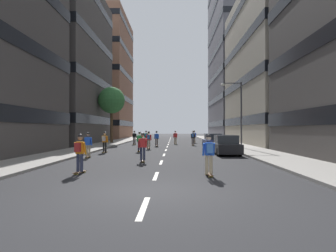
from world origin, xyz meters
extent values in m
plane|color=#28282B|center=(0.00, 26.98, 0.00)|extent=(161.90, 161.90, 0.00)
cube|color=#9E9991|center=(-7.77, 30.36, 0.07)|extent=(3.50, 74.21, 0.14)
cube|color=#9E9991|center=(7.77, 30.36, 0.07)|extent=(3.50, 74.21, 0.14)
cube|color=silver|center=(0.00, -2.00, 0.00)|extent=(0.16, 2.20, 0.01)
cube|color=silver|center=(0.00, 3.00, 0.00)|extent=(0.16, 2.20, 0.01)
cube|color=silver|center=(0.00, 8.00, 0.00)|extent=(0.16, 2.20, 0.01)
cube|color=silver|center=(0.00, 13.00, 0.00)|extent=(0.16, 2.20, 0.01)
cube|color=silver|center=(0.00, 18.00, 0.00)|extent=(0.16, 2.20, 0.01)
cube|color=silver|center=(0.00, 23.00, 0.00)|extent=(0.16, 2.20, 0.01)
cube|color=silver|center=(0.00, 28.00, 0.00)|extent=(0.16, 2.20, 0.01)
cube|color=silver|center=(0.00, 33.00, 0.00)|extent=(0.16, 2.20, 0.01)
cube|color=silver|center=(0.00, 38.00, 0.00)|extent=(0.16, 2.20, 0.01)
cube|color=silver|center=(0.00, 43.00, 0.00)|extent=(0.16, 2.20, 0.01)
cube|color=silver|center=(0.00, 48.00, 0.00)|extent=(0.16, 2.20, 0.01)
cube|color=silver|center=(0.00, 53.00, 0.00)|extent=(0.16, 2.20, 0.01)
cube|color=silver|center=(0.00, 58.00, 0.00)|extent=(0.16, 2.20, 0.01)
cube|color=#4C4744|center=(-16.67, 29.46, 10.61)|extent=(14.29, 17.79, 21.21)
cube|color=black|center=(-16.67, 29.46, 3.18)|extent=(14.41, 17.91, 1.10)
cube|color=black|center=(-16.67, 29.46, 8.49)|extent=(14.41, 17.91, 1.10)
cube|color=black|center=(-16.67, 29.46, 13.79)|extent=(14.41, 17.91, 1.10)
cube|color=black|center=(-16.67, 29.46, 19.09)|extent=(14.41, 17.91, 1.10)
cube|color=#9E6B51|center=(-16.67, 53.73, 13.18)|extent=(14.29, 17.89, 26.36)
cube|color=black|center=(-16.67, 53.73, 3.16)|extent=(14.41, 18.01, 1.10)
cube|color=black|center=(-16.67, 53.73, 8.44)|extent=(14.41, 18.01, 1.10)
cube|color=black|center=(-16.67, 53.73, 13.71)|extent=(14.41, 18.01, 1.10)
cube|color=black|center=(-16.67, 53.73, 18.98)|extent=(14.41, 18.01, 1.10)
cube|color=black|center=(-16.67, 53.73, 24.25)|extent=(14.41, 18.01, 1.10)
cube|color=#B2A893|center=(16.67, 29.46, 10.12)|extent=(14.29, 21.93, 20.23)
cube|color=black|center=(16.67, 29.46, 3.04)|extent=(14.41, 22.05, 1.10)
cube|color=black|center=(16.67, 29.46, 8.09)|extent=(14.41, 22.05, 1.10)
cube|color=black|center=(16.67, 29.46, 13.15)|extent=(14.41, 22.05, 1.10)
cube|color=black|center=(16.67, 29.46, 18.21)|extent=(14.41, 22.05, 1.10)
cube|color=slate|center=(16.67, 53.73, 17.77)|extent=(14.29, 23.14, 35.54)
cube|color=black|center=(16.67, 53.73, 3.05)|extent=(14.41, 23.26, 1.10)
cube|color=black|center=(16.67, 53.73, 8.12)|extent=(14.41, 23.26, 1.10)
cube|color=black|center=(16.67, 53.73, 13.20)|extent=(14.41, 23.26, 1.10)
cube|color=black|center=(16.67, 53.73, 18.28)|extent=(14.41, 23.26, 1.10)
cube|color=black|center=(16.67, 53.73, 23.35)|extent=(14.41, 23.26, 1.10)
cube|color=black|center=(16.67, 53.73, 28.43)|extent=(14.41, 23.26, 1.10)
cube|color=navy|center=(4.82, 21.01, 0.53)|extent=(1.80, 4.40, 0.70)
cube|color=#2D3338|center=(4.82, 20.86, 1.20)|extent=(1.60, 2.10, 0.64)
cylinder|color=black|center=(4.02, 22.46, 0.32)|extent=(0.22, 0.64, 0.64)
cylinder|color=black|center=(5.62, 22.46, 0.32)|extent=(0.22, 0.64, 0.64)
cylinder|color=black|center=(4.02, 19.56, 0.32)|extent=(0.22, 0.64, 0.64)
cylinder|color=black|center=(5.62, 19.56, 0.32)|extent=(0.22, 0.64, 0.64)
cube|color=black|center=(4.82, 13.41, 0.53)|extent=(1.80, 4.40, 0.70)
cube|color=#2D3338|center=(4.82, 13.26, 1.20)|extent=(1.60, 2.10, 0.64)
cylinder|color=black|center=(4.02, 14.86, 0.32)|extent=(0.22, 0.64, 0.64)
cylinder|color=black|center=(5.62, 14.86, 0.32)|extent=(0.22, 0.64, 0.64)
cylinder|color=black|center=(4.02, 11.96, 0.32)|extent=(0.22, 0.64, 0.64)
cylinder|color=black|center=(5.62, 11.96, 0.32)|extent=(0.22, 0.64, 0.64)
cylinder|color=#4C3823|center=(-7.77, 29.88, 2.40)|extent=(0.36, 0.36, 4.51)
sphere|color=#387A3D|center=(-7.77, 29.88, 5.92)|extent=(3.62, 3.62, 3.62)
cylinder|color=#3F3F44|center=(7.42, 19.36, 3.39)|extent=(0.16, 0.16, 6.50)
cylinder|color=#3F3F44|center=(6.52, 19.36, 6.54)|extent=(1.80, 0.10, 0.10)
ellipsoid|color=silver|center=(5.62, 19.36, 6.39)|extent=(0.50, 0.30, 0.24)
cube|color=brown|center=(-5.04, 14.73, 0.08)|extent=(0.32, 0.92, 0.02)
cylinder|color=#D8BF4C|center=(-5.00, 15.05, 0.04)|extent=(0.19, 0.09, 0.07)
cylinder|color=#D8BF4C|center=(-5.09, 14.41, 0.04)|extent=(0.19, 0.09, 0.07)
cylinder|color=black|center=(-5.13, 14.74, 0.49)|extent=(0.16, 0.16, 0.80)
cylinder|color=black|center=(-4.95, 14.72, 0.49)|extent=(0.16, 0.16, 0.80)
cube|color=orange|center=(-5.04, 14.73, 1.17)|extent=(0.34, 0.24, 0.55)
cylinder|color=orange|center=(-5.26, 14.81, 1.14)|extent=(0.12, 0.24, 0.55)
cylinder|color=orange|center=(-4.82, 14.75, 1.14)|extent=(0.12, 0.24, 0.55)
sphere|color=tan|center=(-5.04, 14.75, 1.62)|extent=(0.22, 0.22, 0.22)
sphere|color=black|center=(-5.04, 14.75, 1.67)|extent=(0.21, 0.21, 0.21)
cube|color=beige|center=(-5.07, 14.55, 1.20)|extent=(0.28, 0.19, 0.40)
cube|color=brown|center=(-1.13, 8.15, 0.08)|extent=(0.35, 0.92, 0.02)
cylinder|color=#D8BF4C|center=(-1.19, 8.47, 0.04)|extent=(0.19, 0.10, 0.07)
cylinder|color=#D8BF4C|center=(-1.08, 7.83, 0.04)|extent=(0.19, 0.10, 0.07)
cylinder|color=#2D334C|center=(-1.22, 8.14, 0.49)|extent=(0.16, 0.16, 0.80)
cylinder|color=#2D334C|center=(-1.04, 8.17, 0.49)|extent=(0.16, 0.16, 0.80)
cube|color=red|center=(-1.13, 8.15, 1.17)|extent=(0.35, 0.25, 0.55)
cylinder|color=red|center=(-1.36, 8.16, 1.14)|extent=(0.13, 0.24, 0.55)
cylinder|color=red|center=(-0.92, 8.24, 1.14)|extent=(0.13, 0.24, 0.55)
sphere|color=#997051|center=(-1.14, 8.17, 1.62)|extent=(0.22, 0.22, 0.22)
sphere|color=black|center=(-1.14, 8.17, 1.67)|extent=(0.21, 0.21, 0.21)
cube|color=brown|center=(-1.24, 23.88, 0.08)|extent=(0.33, 0.92, 0.02)
cylinder|color=#D8BF4C|center=(-1.29, 24.20, 0.04)|extent=(0.19, 0.10, 0.07)
cylinder|color=#D8BF4C|center=(-1.20, 23.57, 0.04)|extent=(0.19, 0.10, 0.07)
cylinder|color=#594C47|center=(-1.33, 23.87, 0.49)|extent=(0.16, 0.16, 0.80)
cylinder|color=#594C47|center=(-1.15, 23.90, 0.49)|extent=(0.16, 0.16, 0.80)
cube|color=blue|center=(-1.24, 23.88, 1.17)|extent=(0.35, 0.25, 0.55)
cylinder|color=blue|center=(-1.47, 23.90, 1.14)|extent=(0.12, 0.24, 0.55)
cylinder|color=blue|center=(-1.03, 23.97, 1.14)|extent=(0.12, 0.24, 0.55)
sphere|color=#997051|center=(-1.25, 23.90, 1.62)|extent=(0.22, 0.22, 0.22)
sphere|color=black|center=(-1.25, 23.90, 1.67)|extent=(0.21, 0.21, 0.21)
cube|color=brown|center=(-4.31, 27.43, 0.08)|extent=(0.35, 0.92, 0.02)
cylinder|color=#D8BF4C|center=(-4.25, 27.74, 0.04)|extent=(0.19, 0.10, 0.07)
cylinder|color=#D8BF4C|center=(-4.36, 27.11, 0.04)|extent=(0.19, 0.10, 0.07)
cylinder|color=#594C47|center=(-4.40, 27.44, 0.49)|extent=(0.16, 0.16, 0.80)
cylinder|color=#594C47|center=(-4.22, 27.41, 0.49)|extent=(0.16, 0.16, 0.80)
cube|color=black|center=(-4.31, 27.43, 1.17)|extent=(0.35, 0.25, 0.55)
cylinder|color=black|center=(-4.52, 27.51, 1.14)|extent=(0.13, 0.24, 0.55)
cylinder|color=black|center=(-4.08, 27.44, 1.14)|extent=(0.13, 0.24, 0.55)
sphere|color=#997051|center=(-4.30, 27.45, 1.62)|extent=(0.22, 0.22, 0.22)
sphere|color=black|center=(-4.30, 27.45, 1.67)|extent=(0.21, 0.21, 0.21)
cube|color=brown|center=(2.26, 2.97, 0.08)|extent=(0.29, 0.92, 0.02)
cylinder|color=#D8BF4C|center=(2.23, 3.29, 0.04)|extent=(0.19, 0.09, 0.07)
cylinder|color=#D8BF4C|center=(2.29, 2.65, 0.04)|extent=(0.19, 0.09, 0.07)
cylinder|color=tan|center=(2.17, 2.96, 0.49)|extent=(0.15, 0.15, 0.80)
cylinder|color=tan|center=(2.35, 2.98, 0.49)|extent=(0.15, 0.15, 0.80)
cube|color=blue|center=(2.26, 2.97, 1.17)|extent=(0.34, 0.23, 0.55)
cylinder|color=blue|center=(2.04, 3.00, 1.14)|extent=(0.11, 0.24, 0.55)
cylinder|color=blue|center=(2.48, 3.04, 1.14)|extent=(0.11, 0.24, 0.55)
sphere|color=beige|center=(2.26, 2.99, 1.62)|extent=(0.22, 0.22, 0.22)
sphere|color=black|center=(2.26, 2.99, 1.67)|extent=(0.21, 0.21, 0.21)
cube|color=#3F72BF|center=(2.28, 2.79, 1.20)|extent=(0.27, 0.18, 0.40)
cube|color=brown|center=(3.61, 31.38, 0.08)|extent=(0.41, 0.92, 0.02)
cylinder|color=#D8BF4C|center=(3.68, 31.69, 0.04)|extent=(0.19, 0.11, 0.07)
cylinder|color=#D8BF4C|center=(3.53, 31.07, 0.04)|extent=(0.19, 0.11, 0.07)
cylinder|color=tan|center=(3.52, 31.40, 0.49)|extent=(0.17, 0.17, 0.80)
cylinder|color=tan|center=(3.69, 31.36, 0.49)|extent=(0.17, 0.17, 0.80)
cube|color=blue|center=(3.61, 31.38, 1.17)|extent=(0.36, 0.27, 0.55)
cylinder|color=blue|center=(3.41, 31.48, 1.14)|extent=(0.14, 0.24, 0.55)
cylinder|color=blue|center=(3.83, 31.38, 1.14)|extent=(0.14, 0.24, 0.55)
sphere|color=#997051|center=(3.61, 31.40, 1.62)|extent=(0.22, 0.22, 0.22)
sphere|color=black|center=(3.61, 31.40, 1.67)|extent=(0.21, 0.21, 0.21)
cube|color=beige|center=(3.56, 31.21, 1.20)|extent=(0.29, 0.22, 0.40)
cube|color=brown|center=(0.93, 28.51, 0.08)|extent=(0.30, 0.92, 0.02)
cylinder|color=#D8BF4C|center=(0.90, 28.83, 0.04)|extent=(0.19, 0.09, 0.07)
cylinder|color=#D8BF4C|center=(0.97, 28.20, 0.04)|extent=(0.19, 0.09, 0.07)
cylinder|color=tan|center=(0.84, 28.50, 0.49)|extent=(0.15, 0.15, 0.80)
cylinder|color=tan|center=(1.02, 28.52, 0.49)|extent=(0.15, 0.15, 0.80)
cube|color=red|center=(0.93, 28.51, 1.17)|extent=(0.34, 0.23, 0.55)
cylinder|color=red|center=(0.71, 28.54, 1.14)|extent=(0.12, 0.24, 0.55)
cylinder|color=red|center=(1.15, 28.59, 1.14)|extent=(0.12, 0.24, 0.55)
sphere|color=tan|center=(0.93, 28.53, 1.62)|extent=(0.22, 0.22, 0.22)
sphere|color=black|center=(0.93, 28.53, 1.67)|extent=(0.21, 0.21, 0.21)
cube|color=brown|center=(3.07, 25.89, 0.08)|extent=(0.38, 0.92, 0.02)
cylinder|color=#D8BF4C|center=(3.13, 26.20, 0.04)|extent=(0.19, 0.11, 0.07)
cylinder|color=#D8BF4C|center=(3.00, 25.58, 0.04)|extent=(0.19, 0.11, 0.07)
cylinder|color=#594C47|center=(2.98, 25.91, 0.49)|extent=(0.17, 0.17, 0.80)
cylinder|color=#594C47|center=(3.15, 25.87, 0.49)|extent=(0.17, 0.17, 0.80)
cube|color=black|center=(3.07, 25.89, 1.17)|extent=(0.35, 0.26, 0.55)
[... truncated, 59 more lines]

